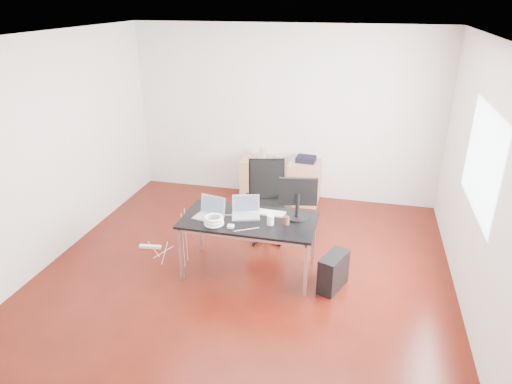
% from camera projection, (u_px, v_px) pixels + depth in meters
% --- Properties ---
extents(room_shell, '(5.00, 5.00, 5.00)m').
position_uv_depth(room_shell, '(248.00, 166.00, 5.15)').
color(room_shell, '#3E0D07').
rests_on(room_shell, ground).
extents(desk, '(1.60, 0.80, 0.73)m').
position_uv_depth(desk, '(249.00, 223.00, 5.45)').
color(desk, black).
rests_on(desk, ground).
extents(office_chair, '(0.57, 0.59, 1.08)m').
position_uv_depth(office_chair, '(267.00, 196.00, 6.34)').
color(office_chair, black).
rests_on(office_chair, ground).
extents(filing_cabinet_left, '(0.50, 0.50, 0.70)m').
position_uv_depth(filing_cabinet_left, '(258.00, 178.00, 7.65)').
color(filing_cabinet_left, '#A67153').
rests_on(filing_cabinet_left, ground).
extents(filing_cabinet_right, '(0.50, 0.50, 0.70)m').
position_uv_depth(filing_cabinet_right, '(304.00, 183.00, 7.48)').
color(filing_cabinet_right, '#A67153').
rests_on(filing_cabinet_right, ground).
extents(pc_tower, '(0.35, 0.49, 0.44)m').
position_uv_depth(pc_tower, '(333.00, 272.00, 5.31)').
color(pc_tower, black).
rests_on(pc_tower, ground).
extents(wastebasket, '(0.26, 0.26, 0.28)m').
position_uv_depth(wastebasket, '(284.00, 201.00, 7.31)').
color(wastebasket, black).
rests_on(wastebasket, ground).
extents(power_strip, '(0.31, 0.10, 0.04)m').
position_uv_depth(power_strip, '(150.00, 247.00, 6.24)').
color(power_strip, white).
rests_on(power_strip, ground).
extents(laptop_left, '(0.37, 0.32, 0.23)m').
position_uv_depth(laptop_left, '(210.00, 212.00, 5.47)').
color(laptop_left, silver).
rests_on(laptop_left, desk).
extents(laptop_right, '(0.39, 0.33, 0.23)m').
position_uv_depth(laptop_right, '(246.00, 211.00, 5.50)').
color(laptop_right, silver).
rests_on(laptop_right, desk).
extents(monitor, '(0.45, 0.26, 0.51)m').
position_uv_depth(monitor, '(298.00, 196.00, 5.35)').
color(monitor, black).
rests_on(monitor, desk).
extents(keyboard, '(0.45, 0.16, 0.02)m').
position_uv_depth(keyboard, '(267.00, 213.00, 5.57)').
color(keyboard, white).
rests_on(keyboard, desk).
extents(cup_white, '(0.11, 0.11, 0.12)m').
position_uv_depth(cup_white, '(270.00, 220.00, 5.28)').
color(cup_white, white).
rests_on(cup_white, desk).
extents(cup_brown, '(0.08, 0.08, 0.10)m').
position_uv_depth(cup_brown, '(286.00, 220.00, 5.29)').
color(cup_brown, '#4E331A').
rests_on(cup_brown, desk).
extents(cable_coil, '(0.24, 0.24, 0.11)m').
position_uv_depth(cable_coil, '(214.00, 221.00, 5.28)').
color(cable_coil, white).
rests_on(cable_coil, desk).
extents(power_adapter, '(0.07, 0.07, 0.03)m').
position_uv_depth(power_adapter, '(231.00, 226.00, 5.23)').
color(power_adapter, white).
rests_on(power_adapter, desk).
extents(speaker, '(0.10, 0.09, 0.18)m').
position_uv_depth(speaker, '(262.00, 154.00, 7.47)').
color(speaker, '#9E9E9E').
rests_on(speaker, filing_cabinet_left).
extents(navy_garment, '(0.32, 0.26, 0.09)m').
position_uv_depth(navy_garment, '(306.00, 159.00, 7.36)').
color(navy_garment, black).
rests_on(navy_garment, filing_cabinet_right).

